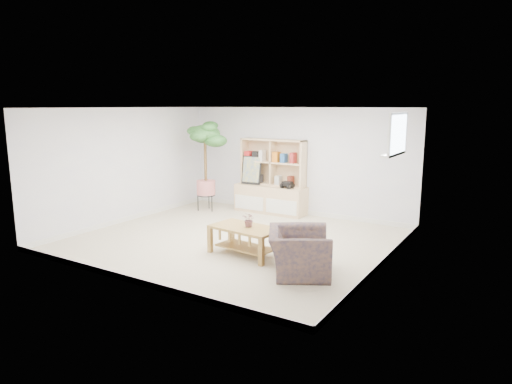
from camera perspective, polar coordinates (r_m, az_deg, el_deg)
The scene contains 14 objects.
floor at distance 8.49m, azimuth -2.74°, elevation -5.95°, with size 5.50×5.00×0.01m, color beige.
ceiling at distance 8.13m, azimuth -2.89°, elevation 10.46°, with size 5.50×5.00×0.01m, color white.
walls at distance 8.23m, azimuth -2.81°, elevation 2.08°, with size 5.51×5.01×2.40m.
baseboard at distance 8.48m, azimuth -2.74°, elevation -5.63°, with size 5.50×5.00×0.10m, color white, non-canonical shape.
window at distance 7.56m, azimuth 17.35°, elevation 6.93°, with size 0.10×0.98×0.68m, color white, non-canonical shape.
window_sill at distance 7.60m, azimuth 16.78°, elevation 4.56°, with size 0.14×1.00×0.04m, color white.
storage_unit at distance 10.43m, azimuth 1.85°, elevation 1.95°, with size 1.69×0.57×1.69m, color #E1BE89, non-canonical shape.
poster at distance 10.59m, azimuth -0.56°, elevation 2.73°, with size 0.47×0.11×0.65m, color yellow, non-canonical shape.
toy_truck at distance 10.11m, azimuth 3.94°, elevation 0.95°, with size 0.33×0.22×0.17m, color black, non-canonical shape.
coffee_table at distance 7.60m, azimuth -1.33°, elevation -6.10°, with size 1.16×0.63×0.47m, color olive, non-canonical shape.
table_plant at distance 7.50m, azimuth -0.85°, elevation -3.49°, with size 0.22×0.19×0.24m, color #215722.
floor_tree at distance 10.67m, azimuth -6.33°, elevation 3.18°, with size 0.77×0.77×2.09m, color #1B4A1F, non-canonical shape.
armchair at distance 6.76m, azimuth 5.37°, elevation -7.10°, with size 1.01×0.88×0.75m, color #191E3A.
sill_plant at distance 7.56m, azimuth 16.78°, elevation 5.58°, with size 0.13×0.11×0.24m, color #1B4A1F.
Camera 1 is at (4.60, -6.71, 2.44)m, focal length 32.00 mm.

